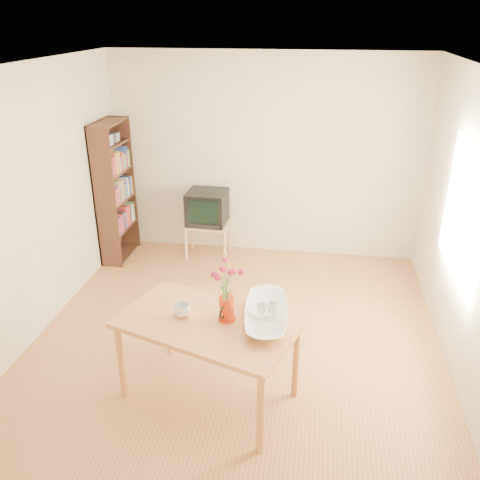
% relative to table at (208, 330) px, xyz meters
% --- Properties ---
extents(room, '(4.50, 4.50, 4.50)m').
position_rel_table_xyz_m(room, '(0.13, 0.76, 0.63)').
color(room, '#A26839').
rests_on(room, ground).
extents(table, '(1.58, 1.21, 0.75)m').
position_rel_table_xyz_m(table, '(0.00, 0.00, 0.00)').
color(table, '#B7723F').
rests_on(table, ground).
extents(tv_stand, '(0.60, 0.45, 0.46)m').
position_rel_table_xyz_m(tv_stand, '(-0.60, 2.72, -0.28)').
color(tv_stand, tan).
rests_on(tv_stand, ground).
extents(bookshelf, '(0.28, 0.70, 1.80)m').
position_rel_table_xyz_m(bookshelf, '(-1.75, 2.50, 0.17)').
color(bookshelf, black).
rests_on(bookshelf, ground).
extents(pitcher, '(0.14, 0.21, 0.21)m').
position_rel_table_xyz_m(pitcher, '(0.15, 0.05, 0.18)').
color(pitcher, red).
rests_on(pitcher, table).
extents(flowers, '(0.24, 0.24, 0.33)m').
position_rel_table_xyz_m(flowers, '(0.15, 0.05, 0.45)').
color(flowers, '#C42E54').
rests_on(flowers, pitcher).
extents(mug, '(0.16, 0.16, 0.11)m').
position_rel_table_xyz_m(mug, '(-0.22, 0.04, 0.13)').
color(mug, white).
rests_on(mug, table).
extents(bowl, '(0.56, 0.56, 0.49)m').
position_rel_table_xyz_m(bowl, '(0.46, 0.12, 0.32)').
color(bowl, white).
rests_on(bowl, table).
extents(teacup_a, '(0.10, 0.10, 0.07)m').
position_rel_table_xyz_m(teacup_a, '(0.42, 0.12, 0.28)').
color(teacup_a, white).
rests_on(teacup_a, bowl).
extents(teacup_b, '(0.08, 0.08, 0.07)m').
position_rel_table_xyz_m(teacup_b, '(0.50, 0.14, 0.28)').
color(teacup_b, white).
rests_on(teacup_b, bowl).
extents(television, '(0.51, 0.48, 0.43)m').
position_rel_table_xyz_m(television, '(-0.60, 2.74, 0.01)').
color(television, black).
rests_on(television, tv_stand).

